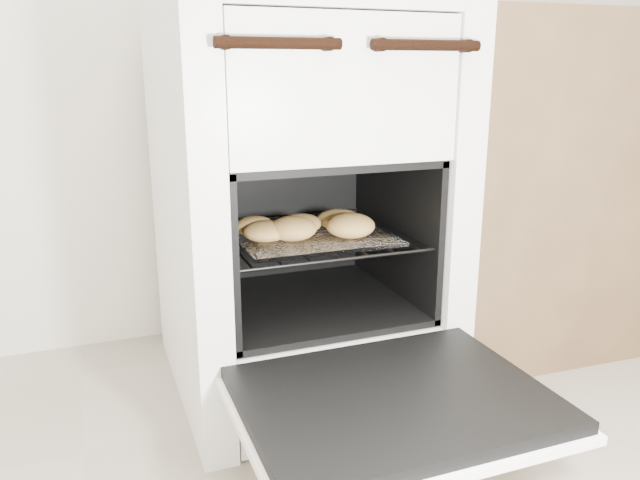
{
  "coord_description": "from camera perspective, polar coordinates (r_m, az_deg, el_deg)",
  "views": [
    {
      "loc": [
        -0.28,
        -0.1,
        0.71
      ],
      "look_at": [
        0.16,
        1.05,
        0.38
      ],
      "focal_mm": 35.0,
      "sensor_mm": 36.0,
      "label": 1
    }
  ],
  "objects": [
    {
      "name": "counter",
      "position": [
        1.81,
        19.73,
        5.22
      ],
      "size": [
        0.86,
        0.59,
        0.84
      ],
      "primitive_type": "cube",
      "rotation": [
        0.0,
        0.0,
        -0.04
      ],
      "color": "brown",
      "rests_on": "ground"
    },
    {
      "name": "baked_rolls",
      "position": [
        1.3,
        -1.42,
        1.33
      ],
      "size": [
        0.32,
        0.22,
        0.05
      ],
      "color": "tan",
      "rests_on": "foil_sheet"
    },
    {
      "name": "oven_rack",
      "position": [
        1.34,
        -1.14,
        0.42
      ],
      "size": [
        0.41,
        0.39,
        0.01
      ],
      "color": "black",
      "rests_on": "stove"
    },
    {
      "name": "stove",
      "position": [
        1.38,
        -2.03,
        3.29
      ],
      "size": [
        0.56,
        0.63,
        0.86
      ],
      "color": "white",
      "rests_on": "ground"
    },
    {
      "name": "foil_sheet",
      "position": [
        1.32,
        -0.87,
        0.46
      ],
      "size": [
        0.32,
        0.28,
        0.01
      ],
      "primitive_type": "cube",
      "color": "white",
      "rests_on": "oven_rack"
    },
    {
      "name": "oven_door",
      "position": [
        1.06,
        6.77,
        -14.54
      ],
      "size": [
        0.51,
        0.39,
        0.04
      ],
      "color": "black",
      "rests_on": "stove"
    }
  ]
}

